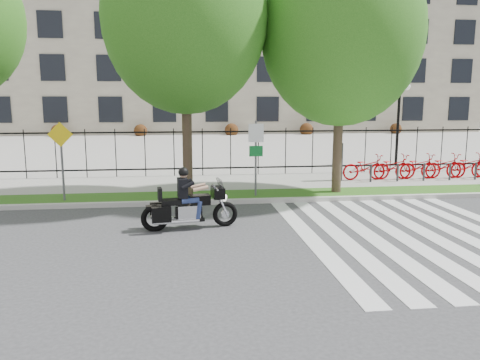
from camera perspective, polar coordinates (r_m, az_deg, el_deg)
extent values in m
plane|color=#353537|center=(11.13, -2.45, -7.55)|extent=(120.00, 120.00, 0.00)
cube|color=#BCB9B1|center=(15.07, -3.70, -2.70)|extent=(60.00, 0.20, 0.15)
cube|color=#255615|center=(15.90, -3.88, -2.05)|extent=(60.00, 1.50, 0.15)
cube|color=gray|center=(18.35, -4.31, -0.48)|extent=(60.00, 3.50, 0.15)
cube|color=gray|center=(35.76, -5.67, 4.37)|extent=(80.00, 34.00, 0.10)
cube|color=gray|center=(56.01, -6.37, 16.43)|extent=(60.00, 20.00, 20.00)
cylinder|color=black|center=(25.09, 18.68, 6.17)|extent=(0.14, 0.14, 4.00)
cylinder|color=black|center=(25.07, 18.92, 10.51)|extent=(0.06, 0.70, 0.70)
sphere|color=white|center=(24.92, 18.19, 10.79)|extent=(0.36, 0.36, 0.36)
sphere|color=white|center=(25.22, 19.66, 10.69)|extent=(0.36, 0.36, 0.36)
cylinder|color=#34271C|center=(15.59, -6.47, 5.64)|extent=(0.32, 0.32, 4.14)
ellipsoid|color=#1B5513|center=(15.77, -6.73, 18.99)|extent=(5.26, 5.26, 6.05)
cylinder|color=#34271C|center=(16.48, 11.84, 5.03)|extent=(0.32, 0.32, 3.75)
ellipsoid|color=#1B5513|center=(16.58, 12.27, 17.12)|extent=(5.36, 5.36, 6.16)
cube|color=#2D2D33|center=(18.96, 11.79, 2.19)|extent=(0.35, 0.25, 1.50)
imported|color=#B70003|center=(19.41, 15.13, 1.51)|extent=(1.94, 0.68, 1.02)
cylinder|color=#2D2D33|center=(18.98, 15.67, 0.82)|extent=(0.08, 0.08, 0.70)
imported|color=#B70003|center=(19.85, 18.07, 1.54)|extent=(1.94, 0.68, 1.02)
cylinder|color=#2D2D33|center=(19.43, 18.66, 0.87)|extent=(0.08, 0.08, 0.70)
imported|color=#B70003|center=(20.34, 20.88, 1.57)|extent=(1.94, 0.68, 1.02)
cylinder|color=#2D2D33|center=(19.93, 21.52, 0.91)|extent=(0.08, 0.08, 0.70)
imported|color=#B70003|center=(20.88, 23.55, 1.59)|extent=(1.94, 0.68, 1.02)
cylinder|color=#2D2D33|center=(20.47, 24.23, 0.95)|extent=(0.08, 0.08, 0.70)
imported|color=#B70003|center=(21.46, 26.09, 1.61)|extent=(1.94, 0.68, 1.02)
cylinder|color=#2D2D33|center=(21.06, 26.79, 0.98)|extent=(0.08, 0.08, 0.70)
cylinder|color=#59595B|center=(15.50, 1.93, 2.63)|extent=(0.07, 0.07, 2.50)
cube|color=white|center=(15.38, 1.98, 5.76)|extent=(0.50, 0.03, 0.60)
cube|color=#0C6626|center=(15.43, 1.96, 3.54)|extent=(0.45, 0.03, 0.35)
cylinder|color=#59595B|center=(15.78, -20.85, 1.95)|extent=(0.07, 0.07, 2.40)
cube|color=yellow|center=(15.66, -21.08, 5.19)|extent=(0.78, 0.03, 0.78)
torus|color=black|center=(12.40, -1.82, -4.17)|extent=(0.68, 0.21, 0.67)
torus|color=black|center=(12.14, -10.35, -4.62)|extent=(0.72, 0.24, 0.71)
cube|color=black|center=(12.23, -2.72, -1.53)|extent=(0.36, 0.57, 0.29)
cube|color=#26262B|center=(12.20, -2.42, -0.49)|extent=(0.21, 0.50, 0.29)
cube|color=silver|center=(12.20, -6.27, -3.93)|extent=(0.62, 0.40, 0.39)
cube|color=black|center=(12.18, -4.95, -2.40)|extent=(0.57, 0.40, 0.25)
cube|color=black|center=(12.09, -7.89, -2.63)|extent=(0.72, 0.44, 0.14)
cube|color=black|center=(12.01, -9.75, -1.73)|extent=(0.14, 0.34, 0.33)
cube|color=black|center=(11.83, -9.56, -4.20)|extent=(0.50, 0.22, 0.39)
cube|color=black|center=(12.39, -9.80, -3.58)|extent=(0.50, 0.22, 0.39)
cube|color=black|center=(12.05, -7.01, -0.97)|extent=(0.28, 0.41, 0.50)
sphere|color=tan|center=(11.99, -6.91, 0.77)|extent=(0.22, 0.22, 0.22)
sphere|color=black|center=(11.98, -6.92, 0.95)|extent=(0.26, 0.26, 0.26)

